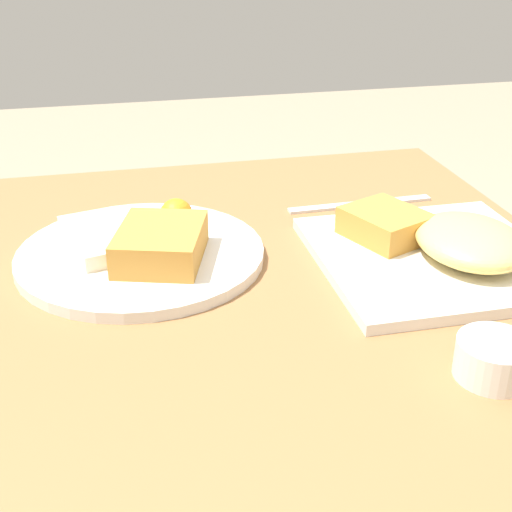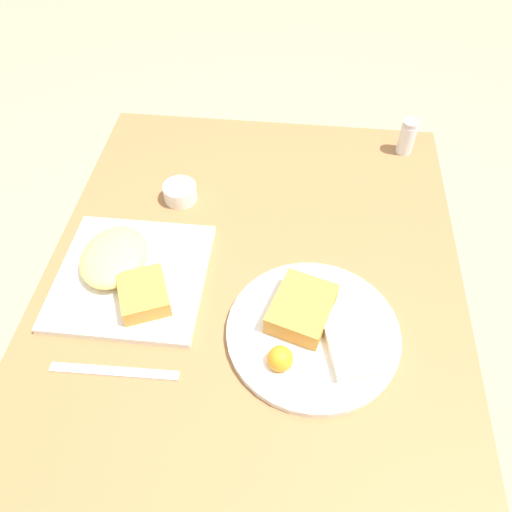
{
  "view_description": "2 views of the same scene",
  "coord_description": "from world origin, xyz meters",
  "px_view_note": "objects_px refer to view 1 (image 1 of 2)",
  "views": [
    {
      "loc": [
        -0.66,
        0.16,
        1.17
      ],
      "look_at": [
        0.03,
        -0.0,
        0.81
      ],
      "focal_mm": 50.0,
      "sensor_mm": 36.0,
      "label": 1
    },
    {
      "loc": [
        0.61,
        0.07,
        1.53
      ],
      "look_at": [
        -0.0,
        0.01,
        0.8
      ],
      "focal_mm": 35.0,
      "sensor_mm": 36.0,
      "label": 2
    }
  ],
  "objects_px": {
    "sauce_ramekin": "(494,358)",
    "butter_knife": "(360,204)",
    "plate_square_near": "(441,247)",
    "plate_oval_far": "(143,249)"
  },
  "relations": [
    {
      "from": "plate_oval_far",
      "to": "sauce_ramekin",
      "type": "bearing_deg",
      "value": -136.49
    },
    {
      "from": "plate_square_near",
      "to": "butter_knife",
      "type": "distance_m",
      "value": 0.2
    },
    {
      "from": "plate_square_near",
      "to": "plate_oval_far",
      "type": "relative_size",
      "value": 0.92
    },
    {
      "from": "plate_square_near",
      "to": "sauce_ramekin",
      "type": "xyz_separation_m",
      "value": [
        -0.23,
        0.06,
        -0.0
      ]
    },
    {
      "from": "plate_oval_far",
      "to": "butter_knife",
      "type": "distance_m",
      "value": 0.34
    },
    {
      "from": "plate_square_near",
      "to": "plate_oval_far",
      "type": "distance_m",
      "value": 0.36
    },
    {
      "from": "butter_knife",
      "to": "plate_square_near",
      "type": "bearing_deg",
      "value": 97.12
    },
    {
      "from": "sauce_ramekin",
      "to": "butter_knife",
      "type": "distance_m",
      "value": 0.43
    },
    {
      "from": "plate_oval_far",
      "to": "sauce_ramekin",
      "type": "xyz_separation_m",
      "value": [
        -0.31,
        -0.3,
        0.0
      ]
    },
    {
      "from": "butter_knife",
      "to": "plate_oval_far",
      "type": "bearing_deg",
      "value": 17.18
    }
  ]
}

